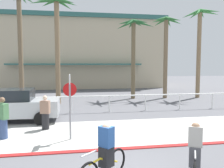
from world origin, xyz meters
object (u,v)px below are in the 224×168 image
object	(u,v)px
stop_sign_bike_lane	(70,97)
palm_tree_6	(200,31)
car_silver_1	(14,105)
cyclist_yellow_0	(105,154)
palm_tree_5	(166,38)
palm_tree_4	(134,38)
palm_tree_3	(56,23)
palm_tree_2	(19,18)
pedestrian_1	(45,114)
pedestrian_0	(3,120)
cyclist_black_1	(195,153)

from	to	relation	value
stop_sign_bike_lane	palm_tree_6	bearing A→B (deg)	41.83
car_silver_1	cyclist_yellow_0	size ratio (longest dim) A/B	2.93
palm_tree_5	car_silver_1	xyz separation A→B (m)	(-10.96, -6.79, -4.40)
palm_tree_4	car_silver_1	bearing A→B (deg)	-139.31
palm_tree_3	palm_tree_2	bearing A→B (deg)	149.34
car_silver_1	pedestrian_1	bearing A→B (deg)	-43.73
stop_sign_bike_lane	cyclist_yellow_0	distance (m)	3.58
palm_tree_3	pedestrian_0	distance (m)	9.77
stop_sign_bike_lane	cyclist_yellow_0	world-z (taller)	stop_sign_bike_lane
palm_tree_4	palm_tree_6	world-z (taller)	palm_tree_6
palm_tree_4	car_silver_1	world-z (taller)	palm_tree_4
palm_tree_6	stop_sign_bike_lane	bearing A→B (deg)	-138.17
palm_tree_2	palm_tree_5	world-z (taller)	palm_tree_2
cyclist_black_1	pedestrian_0	size ratio (longest dim) A/B	0.97
cyclist_yellow_0	pedestrian_0	bearing A→B (deg)	132.78
palm_tree_6	cyclist_black_1	bearing A→B (deg)	-120.24
palm_tree_6	car_silver_1	bearing A→B (deg)	-154.74
cyclist_black_1	palm_tree_2	bearing A→B (deg)	117.29
car_silver_1	pedestrian_0	distance (m)	2.81
cyclist_black_1	pedestrian_1	distance (m)	6.80
palm_tree_4	palm_tree_5	size ratio (longest dim) A/B	0.96
palm_tree_5	palm_tree_2	bearing A→B (deg)	178.54
palm_tree_6	cyclist_yellow_0	xyz separation A→B (m)	(-10.15, -13.23, -5.18)
palm_tree_2	pedestrian_0	xyz separation A→B (m)	(1.46, -9.90, -5.82)
stop_sign_bike_lane	car_silver_1	world-z (taller)	stop_sign_bike_lane
pedestrian_0	pedestrian_1	distance (m)	1.84
stop_sign_bike_lane	palm_tree_3	size ratio (longest dim) A/B	0.33
palm_tree_4	palm_tree_6	bearing A→B (deg)	-3.64
palm_tree_5	palm_tree_6	size ratio (longest dim) A/B	0.91
stop_sign_bike_lane	pedestrian_1	size ratio (longest dim) A/B	1.65
stop_sign_bike_lane	pedestrian_0	size ratio (longest dim) A/B	1.53
car_silver_1	cyclist_yellow_0	world-z (taller)	car_silver_1
palm_tree_6	car_silver_1	xyz separation A→B (m)	(-14.00, -6.61, -5.00)
stop_sign_bike_lane	palm_tree_4	distance (m)	12.06
palm_tree_6	pedestrian_0	distance (m)	17.38
cyclist_black_1	pedestrian_1	world-z (taller)	pedestrian_1
palm_tree_3	palm_tree_4	xyz separation A→B (m)	(6.29, 1.65, -0.75)
car_silver_1	palm_tree_6	bearing A→B (deg)	25.26
pedestrian_0	pedestrian_1	bearing A→B (deg)	36.47
palm_tree_5	cyclist_yellow_0	distance (m)	15.86
cyclist_black_1	pedestrian_1	xyz separation A→B (m)	(-4.32, 5.25, 0.02)
palm_tree_6	pedestrian_1	bearing A→B (deg)	-145.79
pedestrian_1	palm_tree_6	bearing A→B (deg)	34.21
palm_tree_6	car_silver_1	distance (m)	16.27
palm_tree_6	pedestrian_0	xyz separation A→B (m)	(-13.70, -9.40, -5.10)
cyclist_yellow_0	pedestrian_1	size ratio (longest dim) A/B	0.96
car_silver_1	cyclist_black_1	world-z (taller)	car_silver_1
palm_tree_2	cyclist_black_1	world-z (taller)	palm_tree_2
palm_tree_2	palm_tree_3	bearing A→B (deg)	-30.66
cyclist_black_1	pedestrian_0	xyz separation A→B (m)	(-5.79, 4.16, 0.08)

